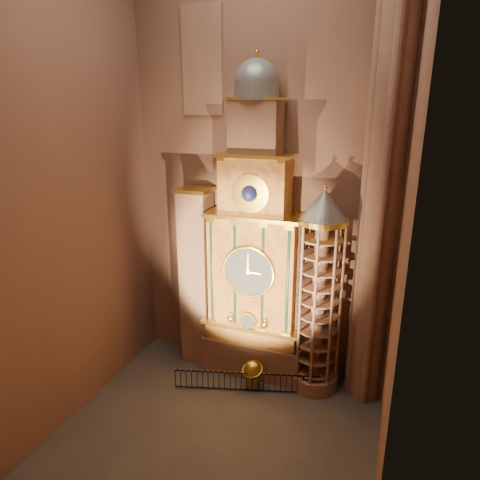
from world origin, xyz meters
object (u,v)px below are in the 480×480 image
at_px(portrait_tower, 197,277).
at_px(stair_turret, 319,295).
at_px(astronomical_clock, 255,259).
at_px(iron_railing, 247,382).
at_px(celestial_globe, 252,372).

bearing_deg(portrait_tower, stair_turret, -2.33).
height_order(astronomical_clock, stair_turret, astronomical_clock).
relative_size(stair_turret, iron_railing, 1.48).
xyz_separation_m(astronomical_clock, stair_turret, (3.50, -0.26, -1.41)).
bearing_deg(iron_railing, stair_turret, 29.19).
relative_size(celestial_globe, iron_railing, 0.22).
bearing_deg(iron_railing, portrait_tower, 151.03).
distance_m(celestial_globe, iron_railing, 0.56).
height_order(astronomical_clock, iron_railing, astronomical_clock).
relative_size(astronomical_clock, iron_railing, 2.29).
height_order(astronomical_clock, celestial_globe, astronomical_clock).
distance_m(portrait_tower, celestial_globe, 5.96).
height_order(astronomical_clock, portrait_tower, astronomical_clock).
xyz_separation_m(stair_turret, celestial_globe, (-3.01, -1.41, -4.31)).
height_order(stair_turret, iron_railing, stair_turret).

